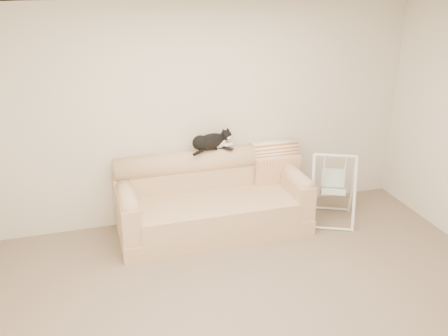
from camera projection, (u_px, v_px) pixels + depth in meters
name	position (u px, v px, depth m)	size (l,w,h in m)	color
ground_plane	(268.00, 308.00, 4.59)	(5.00, 5.00, 0.00)	#776551
room_shell	(274.00, 153.00, 4.01)	(5.04, 4.04, 2.60)	beige
sofa	(212.00, 201.00, 5.87)	(2.20, 0.93, 0.90)	tan
remote_a	(209.00, 149.00, 5.89)	(0.19, 0.08, 0.03)	black
remote_b	(227.00, 148.00, 5.91)	(0.15, 0.16, 0.02)	black
tuxedo_cat	(211.00, 141.00, 5.84)	(0.56, 0.39, 0.23)	black
throw_blanket	(274.00, 157.00, 6.15)	(0.56, 0.38, 0.58)	#C45E23
baby_swing	(333.00, 187.00, 6.01)	(0.71, 0.73, 0.87)	white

